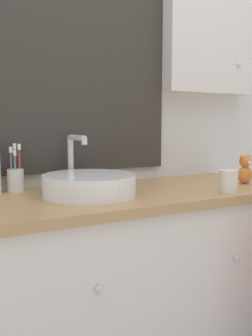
# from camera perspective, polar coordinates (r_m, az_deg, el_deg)

# --- Properties ---
(wall_back) EXTENTS (3.20, 0.18, 2.50)m
(wall_back) POSITION_cam_1_polar(r_m,az_deg,el_deg) (1.74, -2.56, 11.65)
(wall_back) COLOR silver
(wall_back) RESTS_ON ground_plane
(vanity_counter) EXTENTS (1.27, 0.54, 0.87)m
(vanity_counter) POSITION_cam_1_polar(r_m,az_deg,el_deg) (1.62, 1.68, -18.65)
(vanity_counter) COLOR silver
(vanity_counter) RESTS_ON ground_plane
(sink_basin) EXTENTS (0.35, 0.39, 0.22)m
(sink_basin) POSITION_cam_1_polar(r_m,az_deg,el_deg) (1.39, -5.67, -2.39)
(sink_basin) COLOR white
(sink_basin) RESTS_ON vanity_counter
(toothbrush_holder) EXTENTS (0.06, 0.06, 0.19)m
(toothbrush_holder) POSITION_cam_1_polar(r_m,az_deg,el_deg) (1.52, -16.49, -1.51)
(toothbrush_holder) COLOR silver
(toothbrush_holder) RESTS_ON vanity_counter
(teddy_bear) EXTENTS (0.07, 0.06, 0.13)m
(teddy_bear) POSITION_cam_1_polar(r_m,az_deg,el_deg) (1.74, 17.68, -0.28)
(teddy_bear) COLOR orange
(teddy_bear) RESTS_ON vanity_counter
(drinking_cup) EXTENTS (0.07, 0.07, 0.09)m
(drinking_cup) POSITION_cam_1_polar(r_m,az_deg,el_deg) (1.49, 15.33, -1.97)
(drinking_cup) COLOR silver
(drinking_cup) RESTS_ON vanity_counter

